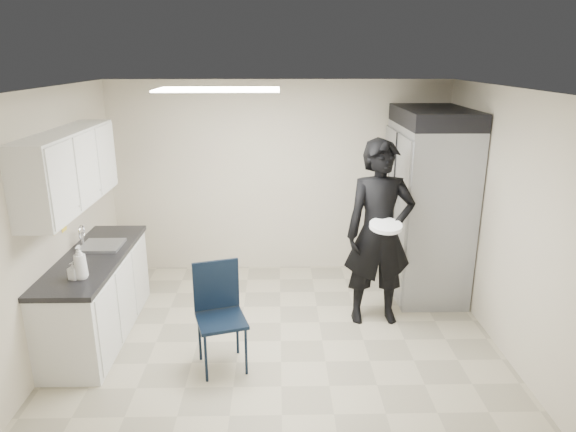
{
  "coord_description": "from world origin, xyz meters",
  "views": [
    {
      "loc": [
        -0.02,
        -4.78,
        2.89
      ],
      "look_at": [
        0.08,
        0.2,
        1.33
      ],
      "focal_mm": 32.0,
      "sensor_mm": 36.0,
      "label": 1
    }
  ],
  "objects_px": {
    "lower_counter": "(97,297)",
    "man_tuxedo": "(379,234)",
    "commercial_fridge": "(427,210)",
    "folding_chair": "(221,321)"
  },
  "relations": [
    {
      "from": "lower_counter",
      "to": "man_tuxedo",
      "type": "height_order",
      "value": "man_tuxedo"
    },
    {
      "from": "man_tuxedo",
      "to": "lower_counter",
      "type": "bearing_deg",
      "value": -177.91
    },
    {
      "from": "commercial_fridge",
      "to": "folding_chair",
      "type": "relative_size",
      "value": 2.1
    },
    {
      "from": "folding_chair",
      "to": "commercial_fridge",
      "type": "bearing_deg",
      "value": 19.1
    },
    {
      "from": "folding_chair",
      "to": "lower_counter",
      "type": "bearing_deg",
      "value": 138.11
    },
    {
      "from": "lower_counter",
      "to": "man_tuxedo",
      "type": "bearing_deg",
      "value": 5.03
    },
    {
      "from": "commercial_fridge",
      "to": "man_tuxedo",
      "type": "distance_m",
      "value": 1.1
    },
    {
      "from": "man_tuxedo",
      "to": "commercial_fridge",
      "type": "bearing_deg",
      "value": 44.21
    },
    {
      "from": "lower_counter",
      "to": "commercial_fridge",
      "type": "xyz_separation_m",
      "value": [
        3.78,
        1.07,
        0.62
      ]
    },
    {
      "from": "man_tuxedo",
      "to": "folding_chair",
      "type": "bearing_deg",
      "value": -153.74
    }
  ]
}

